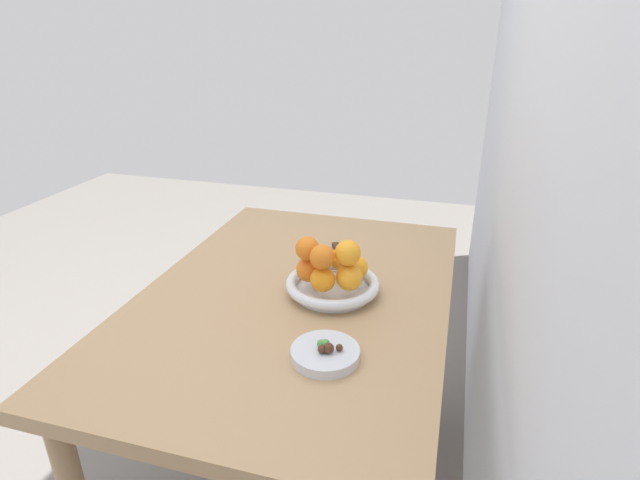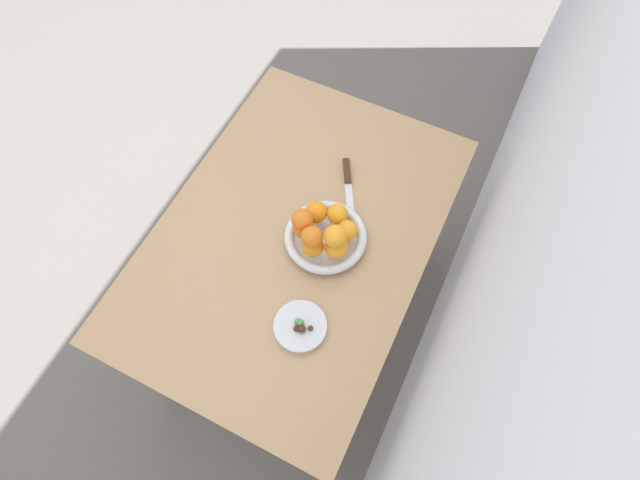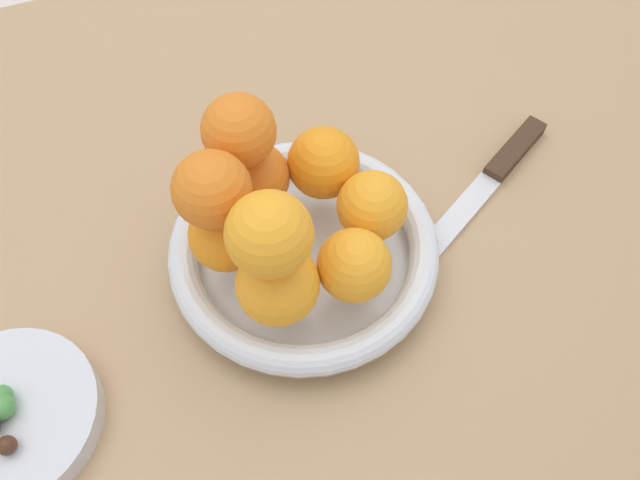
% 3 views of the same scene
% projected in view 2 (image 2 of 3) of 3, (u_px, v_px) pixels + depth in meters
% --- Properties ---
extents(ground_plane, '(6.00, 6.00, 0.00)m').
position_uv_depth(ground_plane, '(303.00, 314.00, 2.11)').
color(ground_plane, slate).
extents(wall_back, '(4.00, 0.05, 2.50)m').
position_uv_depth(wall_back, '(536.00, 211.00, 0.89)').
color(wall_back, silver).
rests_on(wall_back, ground_plane).
extents(dining_table, '(1.10, 0.76, 0.74)m').
position_uv_depth(dining_table, '(296.00, 246.00, 1.53)').
color(dining_table, tan).
rests_on(dining_table, ground_plane).
extents(fruit_bowl, '(0.24, 0.24, 0.04)m').
position_uv_depth(fruit_bowl, '(326.00, 237.00, 1.42)').
color(fruit_bowl, silver).
rests_on(fruit_bowl, dining_table).
extents(candy_dish, '(0.14, 0.14, 0.02)m').
position_uv_depth(candy_dish, '(300.00, 327.00, 1.31)').
color(candy_dish, silver).
rests_on(candy_dish, dining_table).
extents(orange_0, '(0.06, 0.06, 0.06)m').
position_uv_depth(orange_0, '(313.00, 246.00, 1.35)').
color(orange_0, orange).
rests_on(orange_0, fruit_bowl).
extents(orange_1, '(0.06, 0.06, 0.06)m').
position_uv_depth(orange_1, '(336.00, 248.00, 1.35)').
color(orange_1, orange).
rests_on(orange_1, fruit_bowl).
extents(orange_2, '(0.06, 0.06, 0.06)m').
position_uv_depth(orange_2, '(347.00, 231.00, 1.37)').
color(orange_2, orange).
rests_on(orange_2, fruit_bowl).
extents(orange_3, '(0.06, 0.06, 0.06)m').
position_uv_depth(orange_3, '(337.00, 214.00, 1.40)').
color(orange_3, orange).
rests_on(orange_3, fruit_bowl).
extents(orange_4, '(0.06, 0.06, 0.06)m').
position_uv_depth(orange_4, '(316.00, 212.00, 1.40)').
color(orange_4, orange).
rests_on(orange_4, fruit_bowl).
extents(orange_5, '(0.06, 0.06, 0.06)m').
position_uv_depth(orange_5, '(304.00, 228.00, 1.38)').
color(orange_5, orange).
rests_on(orange_5, fruit_bowl).
extents(orange_6, '(0.06, 0.06, 0.06)m').
position_uv_depth(orange_6, '(302.00, 219.00, 1.32)').
color(orange_6, orange).
rests_on(orange_6, orange_5).
extents(orange_7, '(0.06, 0.06, 0.06)m').
position_uv_depth(orange_7, '(335.00, 236.00, 1.29)').
color(orange_7, orange).
rests_on(orange_7, orange_1).
extents(orange_8, '(0.06, 0.06, 0.06)m').
position_uv_depth(orange_8, '(312.00, 237.00, 1.30)').
color(orange_8, orange).
rests_on(orange_8, orange_0).
extents(candy_ball_0, '(0.02, 0.02, 0.02)m').
position_uv_depth(candy_ball_0, '(297.00, 321.00, 1.30)').
color(candy_ball_0, '#4C9947').
rests_on(candy_ball_0, candy_dish).
extents(candy_ball_1, '(0.02, 0.02, 0.02)m').
position_uv_depth(candy_ball_1, '(302.00, 329.00, 1.28)').
color(candy_ball_1, '#472819').
rests_on(candy_ball_1, candy_dish).
extents(candy_ball_2, '(0.02, 0.02, 0.02)m').
position_uv_depth(candy_ball_2, '(297.00, 328.00, 1.29)').
color(candy_ball_2, '#472819').
rests_on(candy_ball_2, candy_dish).
extents(candy_ball_3, '(0.01, 0.01, 0.01)m').
position_uv_depth(candy_ball_3, '(310.00, 328.00, 1.29)').
color(candy_ball_3, '#472819').
rests_on(candy_ball_3, candy_dish).
extents(candy_ball_4, '(0.02, 0.02, 0.02)m').
position_uv_depth(candy_ball_4, '(300.00, 323.00, 1.29)').
color(candy_ball_4, '#4C9947').
rests_on(candy_ball_4, candy_dish).
extents(knife, '(0.24, 0.14, 0.01)m').
position_uv_depth(knife, '(349.00, 188.00, 1.51)').
color(knife, '#3F2819').
rests_on(knife, dining_table).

